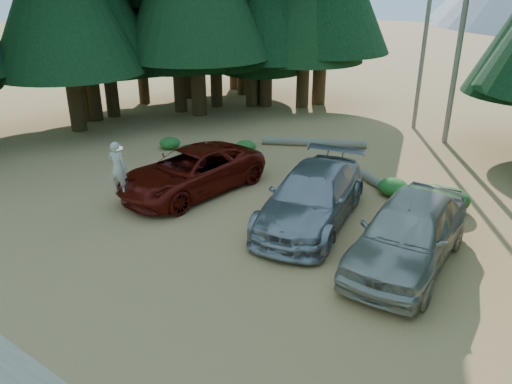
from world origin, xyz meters
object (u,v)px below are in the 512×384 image
frisbee_player (118,167)px  log_mid (371,179)px  log_left (314,143)px  silver_minivan_right (409,232)px  red_pickup (192,171)px  silver_minivan_center (312,197)px

frisbee_player → log_mid: (5.58, 6.94, -1.33)m
log_left → silver_minivan_right: bearing=-74.5°
silver_minivan_right → log_left: (-7.00, 7.26, -0.75)m
red_pickup → silver_minivan_center: silver_minivan_center is taller
frisbee_player → silver_minivan_right: bearing=177.7°
silver_minivan_center → frisbee_player: bearing=-164.0°
red_pickup → silver_minivan_right: (7.87, -0.24, 0.15)m
log_left → log_mid: log_left is taller
frisbee_player → log_left: (1.63, 9.54, -1.33)m
silver_minivan_right → log_mid: bearing=119.6°
red_pickup → log_mid: 6.57m
red_pickup → log_left: 7.10m
frisbee_player → silver_minivan_center: bearing=-168.4°
frisbee_player → log_left: bearing=-116.7°
red_pickup → silver_minivan_right: bearing=3.8°
silver_minivan_right → log_left: silver_minivan_right is taller
red_pickup → silver_minivan_center: 4.61m
silver_minivan_center → log_left: (-3.72, 6.61, -0.67)m
log_left → red_pickup: bearing=-125.5°
silver_minivan_center → frisbee_player: 6.14m
silver_minivan_right → frisbee_player: (-8.63, -2.27, 0.58)m
frisbee_player → log_left: size_ratio=0.37×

